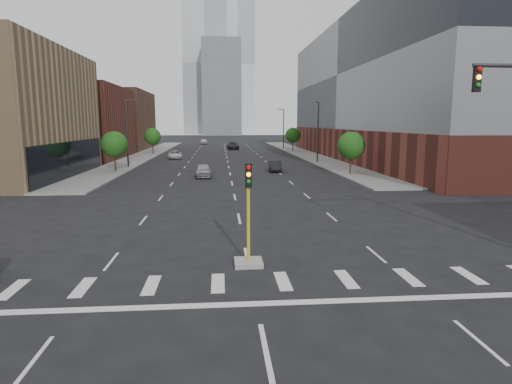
{
  "coord_description": "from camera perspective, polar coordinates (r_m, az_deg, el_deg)",
  "views": [
    {
      "loc": [
        -1.15,
        -8.57,
        6.05
      ],
      "look_at": [
        0.67,
        13.11,
        2.5
      ],
      "focal_mm": 30.0,
      "sensor_mm": 36.0,
      "label": 1
    }
  ],
  "objects": [
    {
      "name": "sidewalk_left_far",
      "position": [
        83.94,
        -14.34,
        4.9
      ],
      "size": [
        5.0,
        92.0,
        0.15
      ],
      "primitive_type": "cube",
      "color": "gray",
      "rests_on": "ground"
    },
    {
      "name": "streetlight_left",
      "position": [
        59.85,
        -16.78,
        7.88
      ],
      "size": [
        1.6,
        0.22,
        9.07
      ],
      "color": "#2D2D30",
      "rests_on": "ground"
    },
    {
      "name": "car_far_left",
      "position": [
        73.63,
        -10.78,
        4.91
      ],
      "size": [
        2.83,
        5.05,
        1.33
      ],
      "primitive_type": "imported",
      "rotation": [
        0.0,
        0.0,
        0.13
      ],
      "color": "silver",
      "rests_on": "ground"
    },
    {
      "name": "tower_mid",
      "position": [
        209.18,
        -4.6,
        13.61
      ],
      "size": [
        18.0,
        18.0,
        44.0
      ],
      "primitive_type": "cube",
      "color": "slate",
      "rests_on": "ground"
    },
    {
      "name": "tree_right_near",
      "position": [
        50.95,
        12.58,
        6.06
      ],
      "size": [
        3.2,
        3.2,
        4.85
      ],
      "color": "#382619",
      "rests_on": "ground"
    },
    {
      "name": "tree_left_near",
      "position": [
        55.15,
        -18.37,
        6.04
      ],
      "size": [
        3.2,
        3.2,
        4.85
      ],
      "color": "#382619",
      "rests_on": "ground"
    },
    {
      "name": "streetlight_right_b",
      "position": [
        99.65,
        3.64,
        8.65
      ],
      "size": [
        1.6,
        0.22,
        9.07
      ],
      "color": "#2D2D30",
      "rests_on": "ground"
    },
    {
      "name": "median_traffic_signal",
      "position": [
        18.29,
        -1.01,
        -6.85
      ],
      "size": [
        1.2,
        1.2,
        4.4
      ],
      "color": "#999993",
      "rests_on": "ground"
    },
    {
      "name": "car_deep_right",
      "position": [
        97.42,
        -3.09,
        6.19
      ],
      "size": [
        2.7,
        5.94,
        1.69
      ],
      "primitive_type": "imported",
      "rotation": [
        0.0,
        0.0,
        0.06
      ],
      "color": "black",
      "rests_on": "ground"
    },
    {
      "name": "building_left_far_a",
      "position": [
        79.09,
        -24.54,
        8.41
      ],
      "size": [
        20.0,
        22.0,
        12.0
      ],
      "primitive_type": "cube",
      "color": "brown",
      "rests_on": "ground"
    },
    {
      "name": "tree_left_far",
      "position": [
        84.6,
        -13.65,
        7.21
      ],
      "size": [
        3.2,
        3.2,
        4.85
      ],
      "color": "#382619",
      "rests_on": "ground"
    },
    {
      "name": "car_mid_right",
      "position": [
        53.49,
        2.55,
        3.5
      ],
      "size": [
        1.67,
        4.21,
        1.36
      ],
      "primitive_type": "imported",
      "rotation": [
        0.0,
        0.0,
        -0.05
      ],
      "color": "black",
      "rests_on": "ground"
    },
    {
      "name": "car_near_left",
      "position": [
        48.13,
        -7.02,
        2.87
      ],
      "size": [
        1.84,
        4.4,
        1.49
      ],
      "primitive_type": "imported",
      "rotation": [
        0.0,
        0.0,
        0.02
      ],
      "color": "#A5A5A9",
      "rests_on": "ground"
    },
    {
      "name": "car_distant",
      "position": [
        120.0,
        -6.97,
        6.69
      ],
      "size": [
        2.18,
        4.76,
        1.58
      ],
      "primitive_type": "imported",
      "rotation": [
        0.0,
        0.0,
        0.07
      ],
      "color": "silver",
      "rests_on": "ground"
    },
    {
      "name": "streetlight_right_a",
      "position": [
        65.23,
        8.18,
        8.26
      ],
      "size": [
        1.6,
        0.22,
        9.07
      ],
      "color": "#2D2D30",
      "rests_on": "ground"
    },
    {
      "name": "tower_left",
      "position": [
        230.5,
        -6.74,
        16.42
      ],
      "size": [
        22.0,
        22.0,
        70.0
      ],
      "primitive_type": "cube",
      "color": "#B2B7BC",
      "rests_on": "ground"
    },
    {
      "name": "tree_right_far",
      "position": [
        89.9,
        4.95,
        7.54
      ],
      "size": [
        3.2,
        3.2,
        4.85
      ],
      "color": "#382619",
      "rests_on": "ground"
    },
    {
      "name": "building_left_far_b",
      "position": [
        103.97,
        -19.73,
        8.98
      ],
      "size": [
        20.0,
        24.0,
        13.0
      ],
      "primitive_type": "cube",
      "color": "brown",
      "rests_on": "ground"
    },
    {
      "name": "tower_right",
      "position": [
        270.94,
        -2.51,
        16.46
      ],
      "size": [
        20.0,
        20.0,
        80.0
      ],
      "primitive_type": "cube",
      "color": "#B2B7BC",
      "rests_on": "ground"
    },
    {
      "name": "building_right_main",
      "position": [
        75.27,
        19.73,
        12.51
      ],
      "size": [
        24.0,
        70.0,
        22.0
      ],
      "color": "brown",
      "rests_on": "ground"
    },
    {
      "name": "sidewalk_right_far",
      "position": [
        84.35,
        6.28,
        5.15
      ],
      "size": [
        5.0,
        92.0,
        0.15
      ],
      "primitive_type": "cube",
      "color": "gray",
      "rests_on": "ground"
    }
  ]
}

